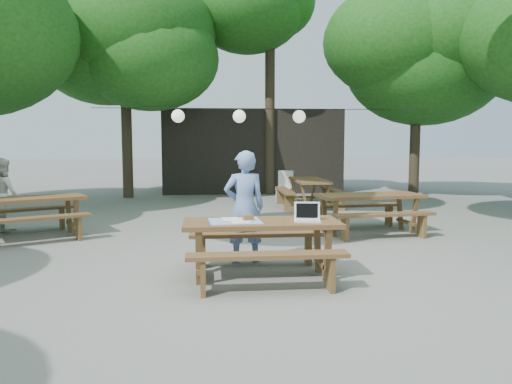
{
  "coord_description": "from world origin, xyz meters",
  "views": [
    {
      "loc": [
        -1.1,
        -7.24,
        1.79
      ],
      "look_at": [
        -0.39,
        -0.26,
        1.05
      ],
      "focal_mm": 35.0,
      "sensor_mm": 36.0,
      "label": 1
    }
  ],
  "objects_px": {
    "woman": "(244,207)",
    "picnic_table_nw": "(26,217)",
    "second_person": "(3,194)",
    "main_picnic_table": "(261,249)",
    "plastic_chair": "(284,193)"
  },
  "relations": [
    {
      "from": "woman",
      "to": "picnic_table_nw",
      "type": "bearing_deg",
      "value": -35.15
    },
    {
      "from": "second_person",
      "to": "woman",
      "type": "bearing_deg",
      "value": -165.43
    },
    {
      "from": "main_picnic_table",
      "to": "picnic_table_nw",
      "type": "relative_size",
      "value": 0.83
    },
    {
      "from": "main_picnic_table",
      "to": "plastic_chair",
      "type": "height_order",
      "value": "plastic_chair"
    },
    {
      "from": "second_person",
      "to": "plastic_chair",
      "type": "height_order",
      "value": "second_person"
    },
    {
      "from": "main_picnic_table",
      "to": "plastic_chair",
      "type": "xyz_separation_m",
      "value": [
        1.53,
        7.74,
        -0.13
      ]
    },
    {
      "from": "main_picnic_table",
      "to": "woman",
      "type": "xyz_separation_m",
      "value": [
        -0.15,
        0.84,
        0.43
      ]
    },
    {
      "from": "plastic_chair",
      "to": "picnic_table_nw",
      "type": "bearing_deg",
      "value": -118.83
    },
    {
      "from": "woman",
      "to": "second_person",
      "type": "relative_size",
      "value": 1.13
    },
    {
      "from": "woman",
      "to": "main_picnic_table",
      "type": "bearing_deg",
      "value": 94.93
    },
    {
      "from": "main_picnic_table",
      "to": "picnic_table_nw",
      "type": "height_order",
      "value": "same"
    },
    {
      "from": "second_person",
      "to": "plastic_chair",
      "type": "bearing_deg",
      "value": -99.55
    },
    {
      "from": "main_picnic_table",
      "to": "woman",
      "type": "distance_m",
      "value": 0.96
    },
    {
      "from": "main_picnic_table",
      "to": "plastic_chair",
      "type": "relative_size",
      "value": 2.22
    },
    {
      "from": "second_person",
      "to": "plastic_chair",
      "type": "relative_size",
      "value": 1.6
    }
  ]
}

